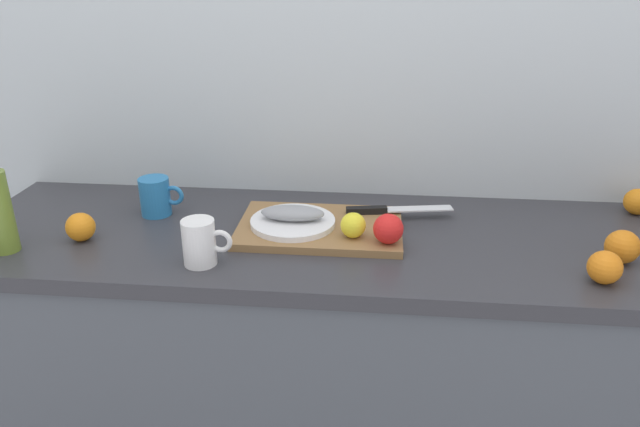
# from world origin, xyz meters

# --- Properties ---
(back_wall) EXTENTS (3.20, 0.05, 2.50)m
(back_wall) POSITION_xyz_m (0.00, 0.33, 1.25)
(back_wall) COLOR silver
(back_wall) RESTS_ON ground_plane
(kitchen_counter) EXTENTS (2.00, 0.60, 0.90)m
(kitchen_counter) POSITION_xyz_m (0.00, 0.00, 0.45)
(kitchen_counter) COLOR #4C5159
(kitchen_counter) RESTS_ON ground_plane
(cutting_board) EXTENTS (0.42, 0.28, 0.02)m
(cutting_board) POSITION_xyz_m (-0.06, 0.02, 0.91)
(cutting_board) COLOR olive
(cutting_board) RESTS_ON kitchen_counter
(white_plate) EXTENTS (0.22, 0.22, 0.01)m
(white_plate) POSITION_xyz_m (-0.13, 0.01, 0.93)
(white_plate) COLOR white
(white_plate) RESTS_ON cutting_board
(fish_fillet) EXTENTS (0.16, 0.07, 0.04)m
(fish_fillet) POSITION_xyz_m (-0.13, 0.01, 0.95)
(fish_fillet) COLOR gray
(fish_fillet) RESTS_ON white_plate
(chef_knife) EXTENTS (0.29, 0.08, 0.02)m
(chef_knife) POSITION_xyz_m (0.11, 0.11, 0.93)
(chef_knife) COLOR silver
(chef_knife) RESTS_ON cutting_board
(lemon_0) EXTENTS (0.06, 0.06, 0.06)m
(lemon_0) POSITION_xyz_m (0.03, -0.05, 0.95)
(lemon_0) COLOR yellow
(lemon_0) RESTS_ON cutting_board
(tomato_0) EXTENTS (0.07, 0.07, 0.07)m
(tomato_0) POSITION_xyz_m (0.11, -0.08, 0.96)
(tomato_0) COLOR red
(tomato_0) RESTS_ON cutting_board
(coffee_mug_0) EXTENTS (0.12, 0.08, 0.11)m
(coffee_mug_0) POSITION_xyz_m (-0.52, 0.08, 0.95)
(coffee_mug_0) COLOR #2672B2
(coffee_mug_0) RESTS_ON kitchen_counter
(coffee_mug_1) EXTENTS (0.12, 0.08, 0.11)m
(coffee_mug_1) POSITION_xyz_m (-0.32, -0.19, 0.95)
(coffee_mug_1) COLOR white
(coffee_mug_1) RESTS_ON kitchen_counter
(orange_0) EXTENTS (0.07, 0.07, 0.07)m
(orange_0) POSITION_xyz_m (0.80, 0.22, 0.94)
(orange_0) COLOR orange
(orange_0) RESTS_ON kitchen_counter
(orange_1) EXTENTS (0.07, 0.07, 0.07)m
(orange_1) POSITION_xyz_m (0.58, -0.19, 0.94)
(orange_1) COLOR orange
(orange_1) RESTS_ON kitchen_counter
(orange_2) EXTENTS (0.07, 0.07, 0.07)m
(orange_2) POSITION_xyz_m (-0.65, -0.10, 0.94)
(orange_2) COLOR orange
(orange_2) RESTS_ON kitchen_counter
(orange_3) EXTENTS (0.08, 0.08, 0.08)m
(orange_3) POSITION_xyz_m (0.65, -0.08, 0.94)
(orange_3) COLOR orange
(orange_3) RESTS_ON kitchen_counter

